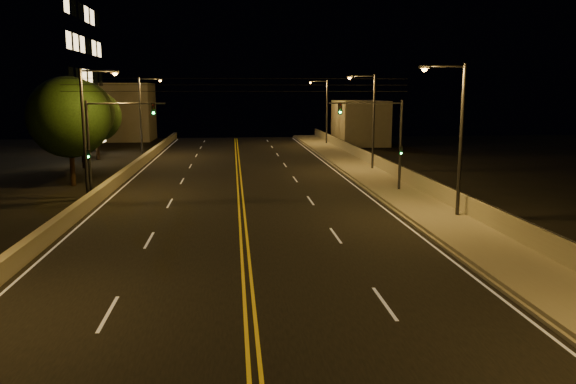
{
  "coord_description": "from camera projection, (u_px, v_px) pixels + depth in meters",
  "views": [
    {
      "loc": [
        -0.44,
        -6.88,
        6.98
      ],
      "look_at": [
        2.0,
        18.0,
        2.5
      ],
      "focal_mm": 35.0,
      "sensor_mm": 36.0,
      "label": 1
    }
  ],
  "objects": [
    {
      "name": "road",
      "position": [
        244.0,
        235.0,
        27.6
      ],
      "size": [
        18.0,
        120.0,
        0.02
      ],
      "primitive_type": "cube",
      "color": "black",
      "rests_on": "ground"
    },
    {
      "name": "sidewalk",
      "position": [
        456.0,
        227.0,
        28.62
      ],
      "size": [
        3.6,
        120.0,
        0.3
      ],
      "primitive_type": "cube",
      "color": "gray",
      "rests_on": "ground"
    },
    {
      "name": "curb",
      "position": [
        420.0,
        230.0,
        28.45
      ],
      "size": [
        0.14,
        120.0,
        0.15
      ],
      "primitive_type": "cube",
      "color": "gray",
      "rests_on": "ground"
    },
    {
      "name": "parapet_wall",
      "position": [
        487.0,
        214.0,
        28.66
      ],
      "size": [
        0.3,
        120.0,
        1.0
      ],
      "primitive_type": "cube",
      "color": "#A19C86",
      "rests_on": "sidewalk"
    },
    {
      "name": "jersey_barrier",
      "position": [
        51.0,
        232.0,
        26.65
      ],
      "size": [
        0.45,
        120.0,
        0.85
      ],
      "primitive_type": "cube",
      "color": "#A19C86",
      "rests_on": "ground"
    },
    {
      "name": "distant_building_right",
      "position": [
        360.0,
        123.0,
        75.02
      ],
      "size": [
        6.0,
        10.0,
        5.79
      ],
      "primitive_type": "cube",
      "color": "gray",
      "rests_on": "ground"
    },
    {
      "name": "distant_building_left",
      "position": [
        124.0,
        112.0,
        80.97
      ],
      "size": [
        8.0,
        8.0,
        8.15
      ],
      "primitive_type": "cube",
      "color": "gray",
      "rests_on": "ground"
    },
    {
      "name": "parapet_rail",
      "position": [
        488.0,
        204.0,
        28.57
      ],
      "size": [
        0.06,
        120.0,
        0.06
      ],
      "primitive_type": "cylinder",
      "rotation": [
        1.57,
        0.0,
        0.0
      ],
      "color": "black",
      "rests_on": "parapet_wall"
    },
    {
      "name": "lane_markings",
      "position": [
        244.0,
        235.0,
        27.53
      ],
      "size": [
        17.32,
        116.0,
        0.0
      ],
      "color": "silver",
      "rests_on": "road"
    },
    {
      "name": "streetlight_1",
      "position": [
        456.0,
        131.0,
        30.08
      ],
      "size": [
        2.55,
        0.28,
        8.45
      ],
      "color": "#2D2D33",
      "rests_on": "ground"
    },
    {
      "name": "streetlight_2",
      "position": [
        370.0,
        116.0,
        48.76
      ],
      "size": [
        2.55,
        0.28,
        8.45
      ],
      "color": "#2D2D33",
      "rests_on": "ground"
    },
    {
      "name": "streetlight_3",
      "position": [
        325.0,
        108.0,
        72.92
      ],
      "size": [
        2.55,
        0.28,
        8.45
      ],
      "color": "#2D2D33",
      "rests_on": "ground"
    },
    {
      "name": "streetlight_5",
      "position": [
        88.0,
        123.0,
        36.8
      ],
      "size": [
        2.55,
        0.28,
        8.45
      ],
      "color": "#2D2D33",
      "rests_on": "ground"
    },
    {
      "name": "streetlight_6",
      "position": [
        143.0,
        111.0,
        59.71
      ],
      "size": [
        2.55,
        0.28,
        8.45
      ],
      "color": "#2D2D33",
      "rests_on": "ground"
    },
    {
      "name": "traffic_signal_right",
      "position": [
        387.0,
        135.0,
        38.25
      ],
      "size": [
        5.11,
        0.31,
        6.42
      ],
      "color": "#2D2D33",
      "rests_on": "ground"
    },
    {
      "name": "traffic_signal_left",
      "position": [
        103.0,
        138.0,
        36.43
      ],
      "size": [
        5.11,
        0.31,
        6.42
      ],
      "color": "#2D2D33",
      "rests_on": "ground"
    },
    {
      "name": "overhead_wires",
      "position": [
        239.0,
        85.0,
        35.6
      ],
      "size": [
        22.0,
        0.03,
        0.83
      ],
      "color": "black"
    },
    {
      "name": "tree_0",
      "position": [
        69.0,
        117.0,
        41.37
      ],
      "size": [
        5.98,
        5.98,
        8.11
      ],
      "color": "black",
      "rests_on": "ground"
    },
    {
      "name": "tree_1",
      "position": [
        81.0,
        113.0,
        51.05
      ],
      "size": [
        5.91,
        5.91,
        8.01
      ],
      "color": "black",
      "rests_on": "ground"
    },
    {
      "name": "tree_2",
      "position": [
        95.0,
        116.0,
        57.85
      ],
      "size": [
        5.23,
        5.23,
        7.09
      ],
      "color": "black",
      "rests_on": "ground"
    }
  ]
}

